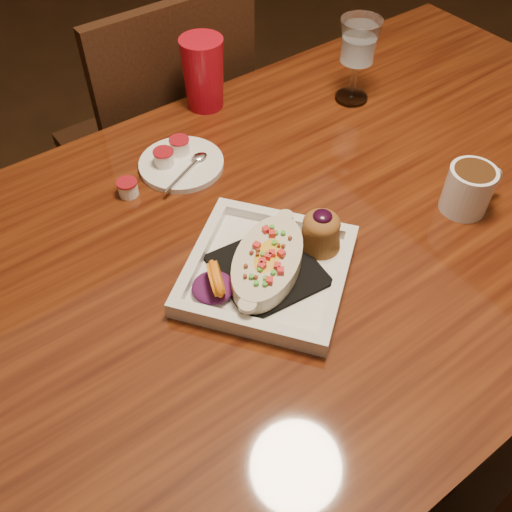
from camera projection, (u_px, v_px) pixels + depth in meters
floor at (303, 409)px, 1.56m from camera, size 7.00×7.00×0.00m
table at (325, 247)px, 1.07m from camera, size 1.50×0.90×0.75m
chair_far at (164, 145)px, 1.52m from camera, size 0.42×0.42×0.93m
plate at (274, 262)px, 0.88m from camera, size 0.34×0.34×0.08m
coffee_mug at (470, 187)px, 0.97m from camera, size 0.11×0.08×0.08m
goblet at (358, 46)px, 1.14m from camera, size 0.08×0.08×0.17m
saucer at (179, 162)px, 1.07m from camera, size 0.16×0.16×0.11m
creamer_loose at (128, 188)px, 1.01m from camera, size 0.04×0.04×0.03m
red_tumbler at (203, 74)px, 1.16m from camera, size 0.09×0.09×0.15m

